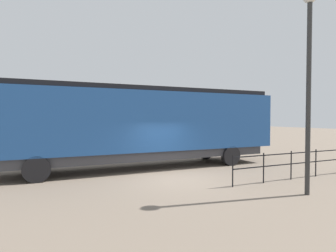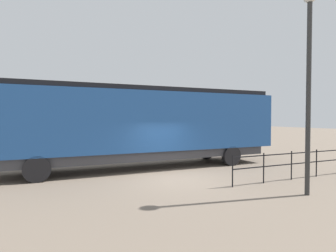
% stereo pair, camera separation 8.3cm
% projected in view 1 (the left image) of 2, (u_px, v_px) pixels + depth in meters
% --- Properties ---
extents(ground_plane, '(120.00, 120.00, 0.00)m').
position_uv_depth(ground_plane, '(176.00, 179.00, 11.91)').
color(ground_plane, '#756656').
extents(locomotive, '(2.95, 15.28, 4.22)m').
position_uv_depth(locomotive, '(149.00, 123.00, 14.72)').
color(locomotive, navy).
rests_on(locomotive, ground_plane).
extents(lamp_post, '(0.48, 0.48, 7.03)m').
position_uv_depth(lamp_post, '(309.00, 58.00, 9.41)').
color(lamp_post, '#2D2D2D').
rests_on(lamp_post, ground_plane).
extents(platform_fence, '(0.05, 9.34, 1.23)m').
position_uv_depth(platform_fence, '(316.00, 159.00, 12.50)').
color(platform_fence, black).
rests_on(platform_fence, ground_plane).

